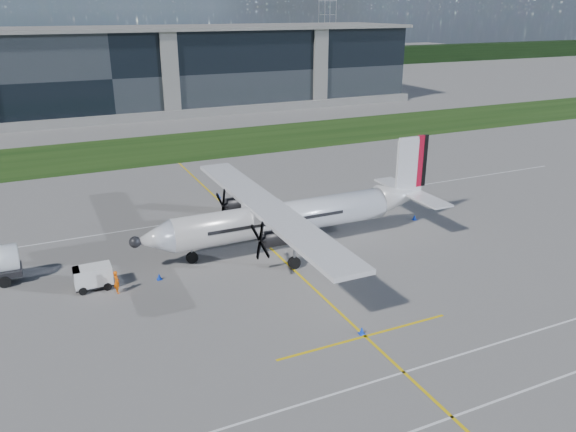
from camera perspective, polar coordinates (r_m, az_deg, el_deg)
name	(u,v)px	position (r m, az deg, el deg)	size (l,w,h in m)	color
ground	(154,164)	(74.80, -13.43, 5.17)	(400.00, 400.00, 0.00)	slate
grass_strip	(142,150)	(82.43, -14.61, 6.48)	(400.00, 18.00, 0.04)	black
terminal_building	(104,73)	(112.46, -18.19, 13.61)	(120.00, 20.00, 15.00)	black
tree_line	(76,68)	(172.31, -20.78, 13.87)	(400.00, 6.00, 6.00)	black
pylon_east	(327,19)	(206.27, 4.00, 19.32)	(9.00, 4.60, 30.00)	gray
yellow_taxiway_centerline	(265,243)	(48.24, -2.34, -2.78)	(0.20, 70.00, 0.01)	yellow
turboprop_aircraft	(294,198)	(46.51, 0.61, 1.81)	(26.70, 27.69, 8.31)	white
baggage_tug	(93,277)	(42.81, -19.19, -5.92)	(2.79, 1.67, 1.67)	white
ground_crew_person	(116,280)	(41.57, -17.04, -6.27)	(0.79, 0.57, 1.94)	#F25907
safety_cone_portwing	(362,330)	(35.74, 7.50, -11.44)	(0.36, 0.36, 0.50)	#0C38D6
safety_cone_nose_port	(159,276)	(42.99, -12.95, -6.01)	(0.36, 0.36, 0.50)	#0C38D6
safety_cone_tail	(414,217)	(54.75, 12.73, -0.12)	(0.36, 0.36, 0.50)	#0C38D6
safety_cone_stbdwing	(219,196)	(59.98, -7.05, 2.06)	(0.36, 0.36, 0.50)	#0C38D6
safety_cone_fwd	(111,271)	(44.88, -17.56, -5.31)	(0.36, 0.36, 0.50)	#0C38D6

